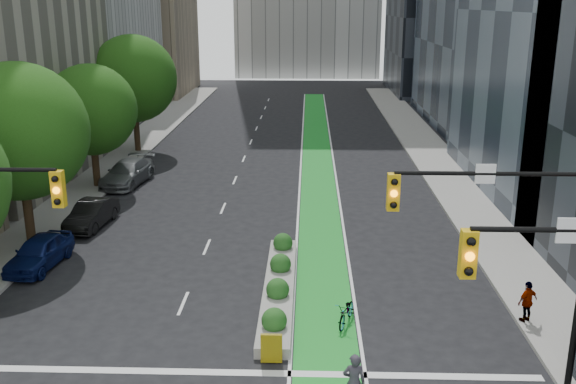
# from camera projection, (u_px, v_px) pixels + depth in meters

# --- Properties ---
(sidewalk_left) EXTENTS (3.60, 90.00, 0.15)m
(sidewalk_left) POSITION_uv_depth(u_px,v_px,m) (100.00, 174.00, 43.49)
(sidewalk_left) COLOR gray
(sidewalk_left) RESTS_ON ground
(sidewalk_right) EXTENTS (3.60, 90.00, 0.15)m
(sidewalk_right) POSITION_uv_depth(u_px,v_px,m) (450.00, 177.00, 42.75)
(sidewalk_right) COLOR gray
(sidewalk_right) RESTS_ON ground
(bike_lane_paint) EXTENTS (2.20, 70.00, 0.01)m
(bike_lane_paint) POSITION_uv_depth(u_px,v_px,m) (317.00, 159.00, 47.84)
(bike_lane_paint) COLOR #1A9128
(bike_lane_paint) RESTS_ON ground
(tree_mid) EXTENTS (6.40, 6.40, 8.78)m
(tree_mid) POSITION_uv_depth(u_px,v_px,m) (19.00, 132.00, 29.45)
(tree_mid) COLOR black
(tree_mid) RESTS_ON ground
(tree_midfar) EXTENTS (5.60, 5.60, 7.76)m
(tree_midfar) POSITION_uv_depth(u_px,v_px,m) (91.00, 110.00, 39.20)
(tree_midfar) COLOR black
(tree_midfar) RESTS_ON ground
(tree_far) EXTENTS (6.60, 6.60, 9.00)m
(tree_far) POSITION_uv_depth(u_px,v_px,m) (133.00, 79.00, 48.57)
(tree_far) COLOR black
(tree_far) RESTS_ON ground
(signal_right) EXTENTS (5.82, 0.51, 7.20)m
(signal_right) POSITION_uv_depth(u_px,v_px,m) (533.00, 243.00, 18.00)
(signal_right) COLOR black
(signal_right) RESTS_ON ground
(median_planter) EXTENTS (1.20, 10.26, 1.10)m
(median_planter) POSITION_uv_depth(u_px,v_px,m) (279.00, 285.00, 25.79)
(median_planter) COLOR gray
(median_planter) RESTS_ON ground
(bicycle) EXTENTS (1.13, 1.86, 0.92)m
(bicycle) POSITION_uv_depth(u_px,v_px,m) (347.00, 312.00, 23.34)
(bicycle) COLOR gray
(bicycle) RESTS_ON ground
(cyclist) EXTENTS (0.66, 0.44, 1.80)m
(cyclist) POSITION_uv_depth(u_px,v_px,m) (354.00, 382.00, 18.27)
(cyclist) COLOR #302D36
(cyclist) RESTS_ON ground
(parked_car_left_near) EXTENTS (2.07, 4.28, 1.41)m
(parked_car_left_near) POSITION_uv_depth(u_px,v_px,m) (39.00, 252.00, 28.28)
(parked_car_left_near) COLOR #0D1951
(parked_car_left_near) RESTS_ON ground
(parked_car_left_mid) EXTENTS (1.87, 4.29, 1.37)m
(parked_car_left_mid) POSITION_uv_depth(u_px,v_px,m) (91.00, 214.00, 33.37)
(parked_car_left_mid) COLOR black
(parked_car_left_mid) RESTS_ON ground
(parked_car_left_far) EXTENTS (2.84, 5.50, 1.53)m
(parked_car_left_far) POSITION_uv_depth(u_px,v_px,m) (127.00, 173.00, 41.13)
(parked_car_left_far) COLOR slate
(parked_car_left_far) RESTS_ON ground
(pedestrian_far) EXTENTS (0.98, 0.78, 1.55)m
(pedestrian_far) POSITION_uv_depth(u_px,v_px,m) (528.00, 301.00, 23.12)
(pedestrian_far) COLOR gray
(pedestrian_far) RESTS_ON sidewalk_right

